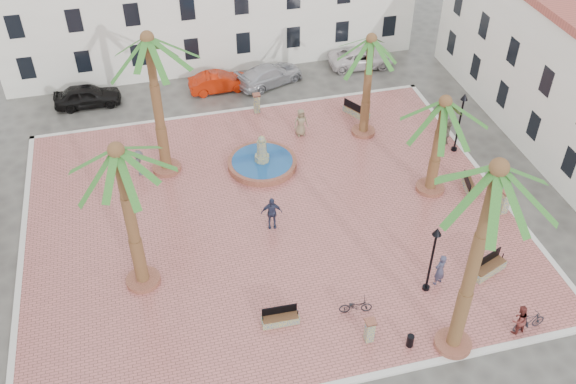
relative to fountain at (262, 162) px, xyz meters
The scene contains 33 objects.
ground 4.53m from the fountain, 97.04° to the right, with size 120.00×120.00×0.00m, color #56544F.
plaza 4.52m from the fountain, 97.04° to the right, with size 26.00×22.00×0.15m, color #BA645F.
kerb_n 6.56m from the fountain, 94.84° to the left, with size 26.30×0.30×0.16m, color silver.
kerb_e 13.23m from the fountain, 19.77° to the right, with size 0.30×22.30×0.16m, color silver.
kerb_w 14.28m from the fountain, 161.73° to the right, with size 0.30×22.30×0.16m, color silver.
fountain is the anchor object (origin of this frame).
palm_nw 9.23m from the fountain, 169.34° to the left, with size 5.48×5.48×8.88m.
palm_sw 12.74m from the fountain, 134.90° to the right, with size 5.39×5.39×8.26m.
palm_s 17.98m from the fountain, 70.39° to the right, with size 5.33×5.33×10.24m.
palm_e 10.99m from the fountain, 27.19° to the right, with size 5.27×5.27×6.20m.
palm_ne 9.10m from the fountain, 14.54° to the left, with size 4.91×4.91×6.89m.
bench_s 11.91m from the fountain, 98.59° to the right, with size 1.74×0.58×0.91m.
bench_se 14.37m from the fountain, 51.59° to the right, with size 2.05×1.27×1.04m.
bench_e 12.09m from the fountain, 24.91° to the right, with size 0.85×1.69×0.85m.
bench_ne 8.26m from the fountain, 28.31° to the left, with size 1.45×1.96×1.01m.
lamppost_s 12.98m from the fountain, 64.43° to the right, with size 0.43×0.43×3.97m.
lamppost_e 12.17m from the fountain, ahead, with size 0.44×0.44×4.03m.
bollard_se 13.79m from the fountain, 82.49° to the right, with size 0.46×0.46×1.28m.
bollard_n 6.02m from the fountain, 80.84° to the left, with size 0.50×0.50×1.36m.
bollard_e 13.95m from the fountain, 31.79° to the right, with size 0.57×0.57×1.45m.
litter_bin 14.82m from the fountain, 76.53° to the right, with size 0.33×0.33×0.63m, color black.
cyclist_a 12.90m from the fountain, 61.25° to the right, with size 0.67×0.44×1.84m, color #393952.
bicycle_a 12.14m from the fountain, 81.73° to the right, with size 0.54×1.54×0.81m, color black.
cyclist_b 17.08m from the fountain, 60.61° to the right, with size 0.79×0.62×1.63m, color maroon.
bicycle_b 17.37m from the fountain, 58.91° to the right, with size 0.46×1.64×0.98m, color black.
pedestrian_fountain_a 4.10m from the fountain, 40.24° to the left, with size 0.90×0.59×1.85m, color #7E6D51.
pedestrian_fountain_b 5.44m from the fountain, 97.15° to the right, with size 1.13×0.47×1.93m, color #2B314C.
pedestrian_north 7.19m from the fountain, behind, with size 1.06×0.61×1.64m, color #4D4D52.
pedestrian_east 11.69m from the fountain, ahead, with size 1.57×0.50×1.70m, color #7B6E5E.
car_black 14.01m from the fountain, 135.38° to the left, with size 1.79×4.44×1.51m, color black.
car_red 9.62m from the fountain, 95.87° to the left, with size 1.46×4.19×1.38m, color #B11E06.
car_silver 9.99m from the fountain, 74.27° to the left, with size 2.04×5.01×1.46m, color #BABBC3.
car_white 14.44m from the fountain, 46.60° to the left, with size 2.26×4.90×1.36m, color silver.
Camera 1 is at (-5.54, -25.57, 23.44)m, focal length 40.00 mm.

